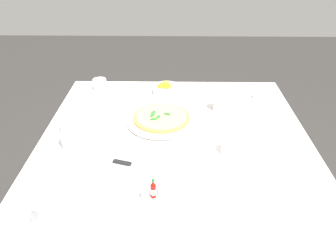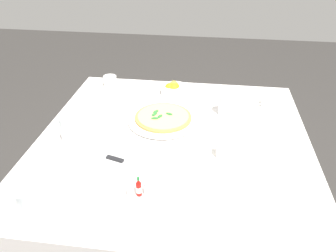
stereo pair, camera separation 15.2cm
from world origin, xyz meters
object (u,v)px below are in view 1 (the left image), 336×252
at_px(water_glass_center_back, 70,137).
at_px(citrus_bowl, 166,89).
at_px(pizza, 161,117).
at_px(coffee_cup_far_left, 100,85).
at_px(napkin_folded, 111,163).
at_px(dinner_knife, 111,160).
at_px(water_glass_near_left, 43,216).
at_px(coffee_cup_near_right, 260,97).
at_px(salt_shaker, 145,193).
at_px(coffee_cup_back_corner, 230,148).
at_px(hot_sauce_bottle, 153,190).
at_px(water_glass_left_edge, 220,103).
at_px(pizza_plate, 161,120).
at_px(pepper_shaker, 161,190).

height_order(water_glass_center_back, citrus_bowl, water_glass_center_back).
height_order(pizza, coffee_cup_far_left, coffee_cup_far_left).
xyz_separation_m(napkin_folded, dinner_knife, (0.00, -0.00, 0.01)).
relative_size(water_glass_near_left, dinner_knife, 0.58).
distance_m(coffee_cup_near_right, salt_shaker, 0.93).
relative_size(coffee_cup_back_corner, hot_sauce_bottle, 1.57).
xyz_separation_m(water_glass_left_edge, napkin_folded, (0.49, 0.45, -0.04)).
bearing_deg(pizza, pizza_plate, 179.05).
distance_m(pizza_plate, water_glass_near_left, 0.74).
bearing_deg(dinner_knife, coffee_cup_back_corner, -154.00).
bearing_deg(coffee_cup_far_left, water_glass_near_left, 90.92).
relative_size(pizza_plate, hot_sauce_bottle, 4.16).
bearing_deg(pizza, hot_sauce_bottle, 88.78).
xyz_separation_m(pizza, citrus_bowl, (-0.02, -0.31, 0.00)).
height_order(napkin_folded, dinner_knife, dinner_knife).
xyz_separation_m(coffee_cup_back_corner, coffee_cup_far_left, (0.66, -0.59, -0.00)).
bearing_deg(napkin_folded, water_glass_near_left, 76.42).
xyz_separation_m(pizza_plate, salt_shaker, (0.04, 0.52, 0.01)).
relative_size(coffee_cup_near_right, water_glass_near_left, 1.17).
bearing_deg(pizza_plate, coffee_cup_near_right, -157.65).
relative_size(water_glass_left_edge, pepper_shaker, 1.83).
bearing_deg(water_glass_left_edge, pizza, 20.93).
height_order(pizza, water_glass_near_left, water_glass_near_left).
bearing_deg(hot_sauce_bottle, water_glass_near_left, 22.81).
height_order(pizza, citrus_bowl, citrus_bowl).
distance_m(coffee_cup_near_right, citrus_bowl, 0.52).
xyz_separation_m(pizza_plate, coffee_cup_back_corner, (-0.29, 0.25, 0.02)).
relative_size(coffee_cup_back_corner, salt_shaker, 2.31).
bearing_deg(pizza_plate, water_glass_near_left, 62.00).
bearing_deg(dinner_knife, water_glass_center_back, -14.37).
xyz_separation_m(coffee_cup_back_corner, dinner_knife, (0.49, 0.08, -0.01)).
bearing_deg(coffee_cup_far_left, citrus_bowl, 174.91).
xyz_separation_m(pizza, coffee_cup_near_right, (-0.53, -0.22, 0.00)).
bearing_deg(pizza_plate, coffee_cup_far_left, -43.15).
xyz_separation_m(citrus_bowl, pepper_shaker, (-0.00, 0.81, -0.00)).
distance_m(pizza, water_glass_center_back, 0.44).
bearing_deg(hot_sauce_bottle, pizza, -91.22).
height_order(citrus_bowl, pepper_shaker, citrus_bowl).
bearing_deg(water_glass_near_left, coffee_cup_near_right, -135.10).
xyz_separation_m(water_glass_near_left, salt_shaker, (-0.31, -0.13, -0.02)).
xyz_separation_m(pizza, coffee_cup_far_left, (0.36, -0.34, 0.01)).
bearing_deg(pepper_shaker, hot_sauce_bottle, 19.65).
relative_size(coffee_cup_back_corner, pepper_shaker, 2.31).
relative_size(hot_sauce_bottle, salt_shaker, 1.48).
xyz_separation_m(coffee_cup_far_left, salt_shaker, (-0.32, 0.86, -0.01)).
bearing_deg(hot_sauce_bottle, coffee_cup_far_left, -67.56).
distance_m(coffee_cup_near_right, hot_sauce_bottle, 0.90).
bearing_deg(coffee_cup_far_left, water_glass_left_edge, 161.13).
distance_m(water_glass_left_edge, pepper_shaker, 0.68).
bearing_deg(pepper_shaker, coffee_cup_far_left, -65.72).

